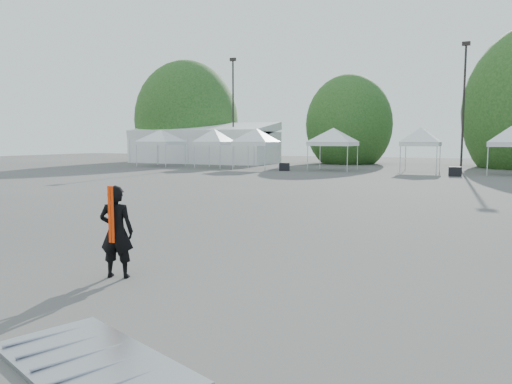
% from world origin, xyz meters
% --- Properties ---
extents(ground, '(120.00, 120.00, 0.00)m').
position_xyz_m(ground, '(0.00, 0.00, 0.00)').
color(ground, '#474442').
rests_on(ground, ground).
extents(marquee, '(15.00, 6.25, 4.23)m').
position_xyz_m(marquee, '(-22.00, 35.00, 1.97)').
color(marquee, white).
rests_on(marquee, ground).
extents(light_pole_west, '(0.60, 0.25, 10.30)m').
position_xyz_m(light_pole_west, '(-18.00, 34.00, 5.77)').
color(light_pole_west, black).
rests_on(light_pole_west, ground).
extents(light_pole_east, '(0.60, 0.25, 9.80)m').
position_xyz_m(light_pole_east, '(3.00, 32.00, 5.52)').
color(light_pole_east, black).
rests_on(light_pole_east, ground).
extents(tree_far_w, '(4.80, 4.80, 7.30)m').
position_xyz_m(tree_far_w, '(-26.00, 38.00, 4.54)').
color(tree_far_w, '#382314').
rests_on(tree_far_w, ground).
extents(tree_mid_w, '(4.16, 4.16, 6.33)m').
position_xyz_m(tree_mid_w, '(-8.00, 40.00, 3.93)').
color(tree_mid_w, '#382314').
rests_on(tree_mid_w, ground).
extents(tent_a, '(4.72, 4.72, 3.88)m').
position_xyz_m(tent_a, '(-22.25, 27.90, 3.06)').
color(tent_a, silver).
rests_on(tent_a, ground).
extents(tent_b, '(3.78, 3.78, 3.88)m').
position_xyz_m(tent_b, '(-16.44, 27.52, 3.06)').
color(tent_b, silver).
rests_on(tent_b, ground).
extents(tent_c, '(4.30, 4.30, 3.88)m').
position_xyz_m(tent_c, '(-12.29, 27.11, 3.06)').
color(tent_c, silver).
rests_on(tent_c, ground).
extents(tent_d, '(4.70, 4.70, 3.88)m').
position_xyz_m(tent_d, '(-6.16, 28.25, 3.06)').
color(tent_d, silver).
rests_on(tent_d, ground).
extents(tent_e, '(3.85, 3.85, 3.88)m').
position_xyz_m(tent_e, '(0.32, 28.98, 3.06)').
color(tent_e, silver).
rests_on(tent_e, ground).
extents(tent_f, '(4.12, 4.12, 3.88)m').
position_xyz_m(tent_f, '(6.22, 28.23, 3.06)').
color(tent_f, silver).
rests_on(tent_f, ground).
extents(man, '(0.69, 0.56, 1.62)m').
position_xyz_m(man, '(-0.87, -3.09, 0.81)').
color(man, black).
rests_on(man, ground).
extents(barrier_mid, '(2.80, 2.06, 0.08)m').
position_xyz_m(barrier_mid, '(1.23, -5.93, 0.04)').
color(barrier_mid, '#A0A2A8').
rests_on(barrier_mid, ground).
extents(crate_west, '(0.92, 0.80, 0.60)m').
position_xyz_m(crate_west, '(-9.41, 26.14, 0.30)').
color(crate_west, black).
rests_on(crate_west, ground).
extents(crate_mid, '(0.86, 0.70, 0.63)m').
position_xyz_m(crate_mid, '(2.96, 25.46, 0.31)').
color(crate_mid, black).
rests_on(crate_mid, ground).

